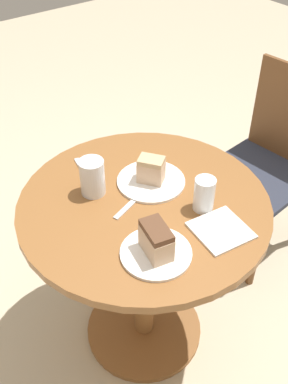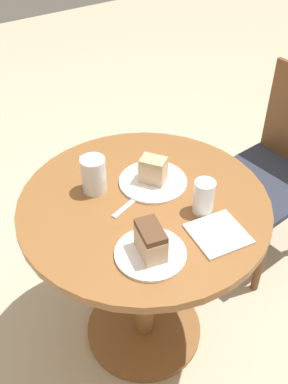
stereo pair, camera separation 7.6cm
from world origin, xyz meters
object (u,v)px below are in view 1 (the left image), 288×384
(chair, at_px, (267,163))
(plate_far, at_px, (156,253))
(glass_water, at_px, (92,179))
(cake_slice_near, at_px, (151,170))
(glass_lemonade, at_px, (204,195))
(plate_near, at_px, (151,181))
(cake_slice_far, at_px, (156,240))

(chair, xyz_separation_m, plate_far, (0.32, -0.94, 0.29))
(glass_water, bearing_deg, cake_slice_near, 67.61)
(glass_lemonade, bearing_deg, cake_slice_near, -166.05)
(glass_water, bearing_deg, plate_near, 67.61)
(cake_slice_near, distance_m, glass_lemonade, 0.21)
(cake_slice_far, distance_m, glass_lemonade, 0.26)
(plate_near, distance_m, glass_lemonade, 0.22)
(plate_near, relative_size, plate_far, 1.12)
(plate_far, bearing_deg, glass_lemonade, 104.65)
(cake_slice_near, distance_m, glass_water, 0.20)
(plate_near, height_order, cake_slice_near, cake_slice_near)
(plate_far, distance_m, cake_slice_far, 0.05)
(plate_far, bearing_deg, plate_near, 144.31)
(cake_slice_far, bearing_deg, plate_far, 153.43)
(cake_slice_far, xyz_separation_m, glass_water, (-0.35, 0.01, -0.00))
(plate_far, height_order, glass_lemonade, glass_lemonade)
(chair, relative_size, glass_lemonade, 7.72)
(plate_near, distance_m, plate_far, 0.33)
(chair, distance_m, plate_far, 1.03)
(chair, relative_size, plate_far, 4.26)
(chair, xyz_separation_m, plate_near, (0.05, -0.74, 0.29))
(plate_near, height_order, glass_water, glass_water)
(glass_lemonade, bearing_deg, chair, 110.62)
(plate_near, xyz_separation_m, glass_water, (-0.08, -0.19, 0.05))
(plate_far, height_order, glass_water, glass_water)
(cake_slice_near, height_order, glass_water, glass_water)
(plate_far, relative_size, glass_lemonade, 1.81)
(plate_near, xyz_separation_m, cake_slice_near, (0.00, 0.00, 0.05))
(plate_far, xyz_separation_m, cake_slice_far, (0.00, -0.00, 0.05))
(cake_slice_near, bearing_deg, plate_near, 180.00)
(cake_slice_near, height_order, cake_slice_far, cake_slice_far)
(glass_lemonade, xyz_separation_m, glass_water, (-0.28, -0.24, 0.00))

